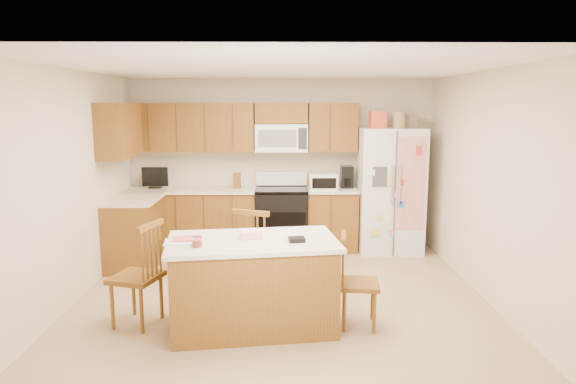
{
  "coord_description": "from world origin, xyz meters",
  "views": [
    {
      "loc": [
        0.01,
        -5.47,
        2.12
      ],
      "look_at": [
        0.08,
        0.35,
        1.13
      ],
      "focal_mm": 32.0,
      "sensor_mm": 36.0,
      "label": 1
    }
  ],
  "objects_px": {
    "stove": "(282,218)",
    "windsor_chair_right": "(357,283)",
    "refrigerator": "(389,189)",
    "windsor_chair_left": "(139,276)",
    "windsor_chair_back": "(257,256)",
    "island": "(253,283)"
  },
  "relations": [
    {
      "from": "stove",
      "to": "windsor_chair_right",
      "type": "height_order",
      "value": "stove"
    },
    {
      "from": "refrigerator",
      "to": "windsor_chair_left",
      "type": "xyz_separation_m",
      "value": [
        -2.95,
        -2.57,
        -0.43
      ]
    },
    {
      "from": "refrigerator",
      "to": "windsor_chair_back",
      "type": "height_order",
      "value": "refrigerator"
    },
    {
      "from": "stove",
      "to": "island",
      "type": "distance_m",
      "value": 2.72
    },
    {
      "from": "stove",
      "to": "windsor_chair_back",
      "type": "xyz_separation_m",
      "value": [
        -0.27,
        -1.99,
        0.01
      ]
    },
    {
      "from": "windsor_chair_back",
      "to": "windsor_chair_right",
      "type": "height_order",
      "value": "windsor_chair_back"
    },
    {
      "from": "windsor_chair_left",
      "to": "windsor_chair_back",
      "type": "relative_size",
      "value": 0.99
    },
    {
      "from": "refrigerator",
      "to": "windsor_chair_back",
      "type": "bearing_deg",
      "value": -133.62
    },
    {
      "from": "refrigerator",
      "to": "windsor_chair_right",
      "type": "height_order",
      "value": "refrigerator"
    },
    {
      "from": "refrigerator",
      "to": "windsor_chair_left",
      "type": "bearing_deg",
      "value": -138.9
    },
    {
      "from": "refrigerator",
      "to": "island",
      "type": "relative_size",
      "value": 1.2
    },
    {
      "from": "stove",
      "to": "windsor_chair_right",
      "type": "bearing_deg",
      "value": -74.89
    },
    {
      "from": "refrigerator",
      "to": "windsor_chair_right",
      "type": "bearing_deg",
      "value": -107.79
    },
    {
      "from": "stove",
      "to": "windsor_chair_right",
      "type": "distance_m",
      "value": 2.79
    },
    {
      "from": "windsor_chair_back",
      "to": "windsor_chair_right",
      "type": "relative_size",
      "value": 1.14
    },
    {
      "from": "stove",
      "to": "windsor_chair_left",
      "type": "xyz_separation_m",
      "value": [
        -1.38,
        -2.64,
        0.01
      ]
    },
    {
      "from": "windsor_chair_back",
      "to": "windsor_chair_right",
      "type": "bearing_deg",
      "value": -35.06
    },
    {
      "from": "island",
      "to": "windsor_chair_back",
      "type": "xyz_separation_m",
      "value": [
        0.0,
        0.72,
        0.05
      ]
    },
    {
      "from": "windsor_chair_back",
      "to": "windsor_chair_left",
      "type": "bearing_deg",
      "value": -149.92
    },
    {
      "from": "island",
      "to": "windsor_chair_left",
      "type": "relative_size",
      "value": 1.65
    },
    {
      "from": "refrigerator",
      "to": "island",
      "type": "xyz_separation_m",
      "value": [
        -1.84,
        -2.65,
        -0.48
      ]
    },
    {
      "from": "island",
      "to": "stove",
      "type": "bearing_deg",
      "value": 84.27
    }
  ]
}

